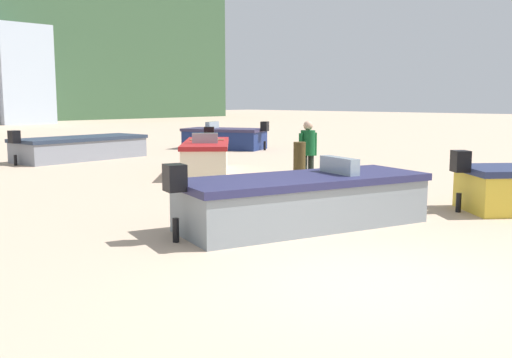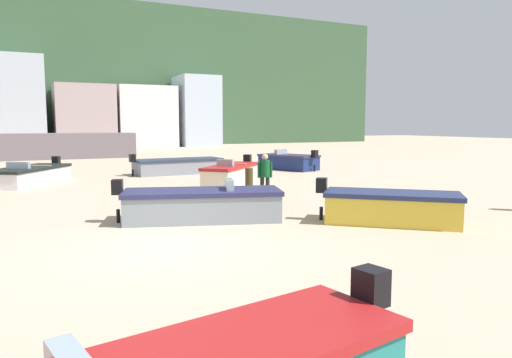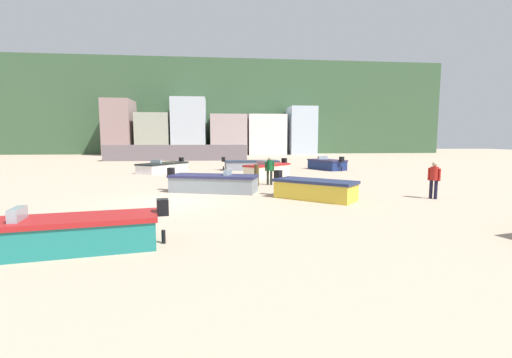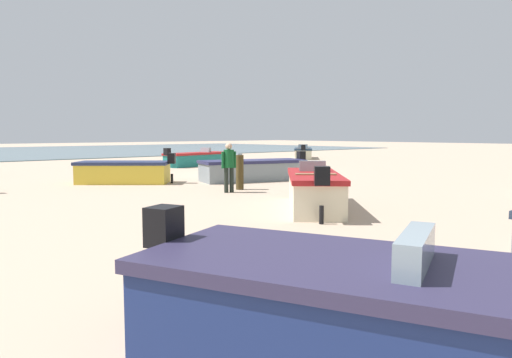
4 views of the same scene
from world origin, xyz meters
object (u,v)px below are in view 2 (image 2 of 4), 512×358
object	(u,v)px
boat_yellow_0	(391,207)
boat_grey_4	(178,166)
mooring_post_near_water	(249,186)
boat_cream_5	(231,175)
beach_walker_distant	(265,173)
boat_white_1	(29,175)
boat_grey_3	(202,205)
boat_navy_8	(289,162)

from	to	relation	value
boat_yellow_0	boat_grey_4	size ratio (longest dim) A/B	0.72
boat_yellow_0	mooring_post_near_water	size ratio (longest dim) A/B	2.99
boat_cream_5	beach_walker_distant	world-z (taller)	beach_walker_distant
boat_white_1	mooring_post_near_water	size ratio (longest dim) A/B	3.85
boat_cream_5	mooring_post_near_water	bearing A→B (deg)	118.56
boat_white_1	boat_grey_3	xyz separation A→B (m)	(4.16, -10.96, 0.04)
boat_cream_5	boat_navy_8	distance (m)	8.16
boat_navy_8	beach_walker_distant	distance (m)	11.61
boat_grey_4	boat_cream_5	distance (m)	6.08
boat_yellow_0	boat_cream_5	distance (m)	9.10
boat_yellow_0	beach_walker_distant	world-z (taller)	beach_walker_distant
boat_white_1	boat_cream_5	world-z (taller)	boat_cream_5
boat_navy_8	mooring_post_near_water	bearing A→B (deg)	-148.36
boat_cream_5	beach_walker_distant	xyz separation A→B (m)	(-0.47, -4.09, 0.48)
boat_white_1	beach_walker_distant	xyz separation A→B (m)	(7.30, -8.57, 0.56)
boat_grey_3	boat_cream_5	size ratio (longest dim) A/B	1.26
boat_yellow_0	boat_grey_4	xyz separation A→B (m)	(-1.32, 15.13, -0.02)
boat_grey_4	beach_walker_distant	size ratio (longest dim) A/B	3.07
mooring_post_near_water	boat_cream_5	bearing A→B (deg)	74.33
boat_navy_8	beach_walker_distant	xyz separation A→B (m)	(-6.45, -9.64, 0.50)
boat_yellow_0	boat_cream_5	size ratio (longest dim) A/B	0.97
boat_cream_5	boat_white_1	bearing A→B (deg)	14.25
boat_yellow_0	boat_grey_4	distance (m)	15.18
boat_white_1	mooring_post_near_water	distance (m)	11.08
boat_navy_8	boat_grey_3	bearing A→B (deg)	-151.12
boat_cream_5	boat_grey_4	bearing A→B (deg)	-40.58
boat_white_1	boat_yellow_0	bearing A→B (deg)	154.84
boat_white_1	boat_cream_5	size ratio (longest dim) A/B	1.25
mooring_post_near_water	beach_walker_distant	xyz separation A→B (m)	(0.79, 0.39, 0.36)
boat_navy_8	mooring_post_near_water	xyz separation A→B (m)	(-7.23, -10.03, 0.14)
boat_navy_8	mooring_post_near_water	size ratio (longest dim) A/B	3.19
boat_navy_8	mooring_post_near_water	world-z (taller)	boat_navy_8
boat_cream_5	beach_walker_distant	bearing A→B (deg)	127.67
boat_grey_3	boat_yellow_0	bearing A→B (deg)	77.32
boat_yellow_0	boat_navy_8	bearing A→B (deg)	-158.27
boat_white_1	boat_grey_4	world-z (taller)	boat_grey_4
boat_grey_3	mooring_post_near_water	size ratio (longest dim) A/B	3.87
boat_yellow_0	mooring_post_near_water	xyz separation A→B (m)	(-2.03, 4.59, 0.16)
mooring_post_near_water	boat_navy_8	bearing A→B (deg)	54.20
boat_grey_4	beach_walker_distant	distance (m)	10.16
boat_grey_4	boat_cream_5	world-z (taller)	boat_cream_5
beach_walker_distant	boat_yellow_0	bearing A→B (deg)	114.50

